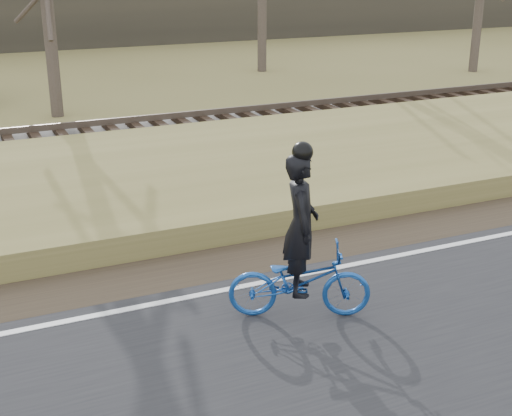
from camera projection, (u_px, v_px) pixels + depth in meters
name	position (u px, v px, depth m)	size (l,w,h in m)	color
ground	(332.00, 279.00, 10.49)	(120.00, 120.00, 0.00)	olive
road	(439.00, 361.00, 8.33)	(120.00, 6.00, 0.06)	black
edge_line	(325.00, 270.00, 10.64)	(120.00, 0.12, 0.01)	silver
shoulder	(295.00, 249.00, 11.51)	(120.00, 1.60, 0.04)	#473A2B
embankment	(225.00, 185.00, 14.02)	(120.00, 5.00, 0.44)	olive
ballast	(167.00, 141.00, 17.27)	(120.00, 3.00, 0.45)	slate
railroad	(166.00, 129.00, 17.17)	(120.00, 2.40, 0.29)	black
cyclist	(300.00, 262.00, 9.08)	(1.94, 1.33, 2.34)	#154290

